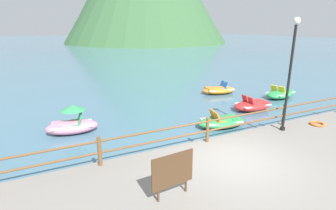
{
  "coord_description": "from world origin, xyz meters",
  "views": [
    {
      "loc": [
        -5.37,
        -6.0,
        4.56
      ],
      "look_at": [
        0.08,
        5.0,
        0.9
      ],
      "focal_mm": 28.45,
      "sensor_mm": 36.0,
      "label": 1
    }
  ],
  "objects_px": {
    "life_ring": "(317,124)",
    "pedal_boat_1": "(221,122)",
    "pedal_boat_4": "(253,105)",
    "lamp_post": "(291,66)",
    "pedal_boat_3": "(219,90)",
    "pedal_boat_2": "(72,124)",
    "pedal_boat_5": "(280,94)",
    "sign_board": "(173,171)"
  },
  "relations": [
    {
      "from": "lamp_post",
      "to": "pedal_boat_1",
      "type": "relative_size",
      "value": 1.81
    },
    {
      "from": "lamp_post",
      "to": "pedal_boat_3",
      "type": "bearing_deg",
      "value": 72.52
    },
    {
      "from": "sign_board",
      "to": "pedal_boat_4",
      "type": "height_order",
      "value": "sign_board"
    },
    {
      "from": "pedal_boat_1",
      "to": "pedal_boat_3",
      "type": "distance_m",
      "value": 6.51
    },
    {
      "from": "life_ring",
      "to": "lamp_post",
      "type": "bearing_deg",
      "value": 172.01
    },
    {
      "from": "pedal_boat_4",
      "to": "lamp_post",
      "type": "bearing_deg",
      "value": -116.04
    },
    {
      "from": "life_ring",
      "to": "pedal_boat_2",
      "type": "relative_size",
      "value": 0.26
    },
    {
      "from": "lamp_post",
      "to": "pedal_boat_4",
      "type": "distance_m",
      "value": 4.85
    },
    {
      "from": "pedal_boat_1",
      "to": "pedal_boat_4",
      "type": "xyz_separation_m",
      "value": [
        3.16,
        1.33,
        0.03
      ]
    },
    {
      "from": "lamp_post",
      "to": "pedal_boat_3",
      "type": "relative_size",
      "value": 1.73
    },
    {
      "from": "sign_board",
      "to": "pedal_boat_2",
      "type": "height_order",
      "value": "sign_board"
    },
    {
      "from": "pedal_boat_1",
      "to": "pedal_boat_2",
      "type": "xyz_separation_m",
      "value": [
        -6.35,
        2.32,
        0.16
      ]
    },
    {
      "from": "pedal_boat_1",
      "to": "pedal_boat_5",
      "type": "xyz_separation_m",
      "value": [
        6.72,
        2.56,
        0.03
      ]
    },
    {
      "from": "sign_board",
      "to": "pedal_boat_1",
      "type": "distance_m",
      "value": 6.4
    },
    {
      "from": "pedal_boat_1",
      "to": "pedal_boat_2",
      "type": "relative_size",
      "value": 1.07
    },
    {
      "from": "pedal_boat_1",
      "to": "sign_board",
      "type": "bearing_deg",
      "value": -138.49
    },
    {
      "from": "lamp_post",
      "to": "pedal_boat_5",
      "type": "xyz_separation_m",
      "value": [
        5.3,
        4.8,
        -2.79
      ]
    },
    {
      "from": "pedal_boat_2",
      "to": "pedal_boat_5",
      "type": "bearing_deg",
      "value": 1.04
    },
    {
      "from": "pedal_boat_3",
      "to": "pedal_boat_5",
      "type": "distance_m",
      "value": 4.0
    },
    {
      "from": "pedal_boat_3",
      "to": "pedal_boat_4",
      "type": "relative_size",
      "value": 1.11
    },
    {
      "from": "sign_board",
      "to": "pedal_boat_1",
      "type": "height_order",
      "value": "sign_board"
    },
    {
      "from": "lamp_post",
      "to": "pedal_boat_1",
      "type": "xyz_separation_m",
      "value": [
        -1.42,
        2.23,
        -2.82
      ]
    },
    {
      "from": "sign_board",
      "to": "pedal_boat_5",
      "type": "distance_m",
      "value": 13.34
    },
    {
      "from": "lamp_post",
      "to": "pedal_boat_2",
      "type": "distance_m",
      "value": 9.39
    },
    {
      "from": "sign_board",
      "to": "life_ring",
      "type": "bearing_deg",
      "value": 12.05
    },
    {
      "from": "lamp_post",
      "to": "pedal_boat_3",
      "type": "height_order",
      "value": "lamp_post"
    },
    {
      "from": "lamp_post",
      "to": "pedal_boat_3",
      "type": "xyz_separation_m",
      "value": [
        2.37,
        7.52,
        -2.81
      ]
    },
    {
      "from": "lamp_post",
      "to": "pedal_boat_4",
      "type": "height_order",
      "value": "lamp_post"
    },
    {
      "from": "life_ring",
      "to": "pedal_boat_2",
      "type": "distance_m",
      "value": 10.75
    },
    {
      "from": "life_ring",
      "to": "pedal_boat_1",
      "type": "distance_m",
      "value": 4.11
    },
    {
      "from": "life_ring",
      "to": "sign_board",
      "type": "bearing_deg",
      "value": -167.95
    },
    {
      "from": "sign_board",
      "to": "pedal_boat_3",
      "type": "relative_size",
      "value": 0.46
    },
    {
      "from": "life_ring",
      "to": "pedal_boat_5",
      "type": "xyz_separation_m",
      "value": [
        3.45,
        5.05,
        -0.16
      ]
    },
    {
      "from": "life_ring",
      "to": "pedal_boat_1",
      "type": "relative_size",
      "value": 0.25
    },
    {
      "from": "pedal_boat_4",
      "to": "pedal_boat_5",
      "type": "distance_m",
      "value": 3.76
    },
    {
      "from": "pedal_boat_1",
      "to": "pedal_boat_3",
      "type": "bearing_deg",
      "value": 54.38
    },
    {
      "from": "sign_board",
      "to": "pedal_boat_5",
      "type": "xyz_separation_m",
      "value": [
        11.47,
        6.76,
        -0.84
      ]
    },
    {
      "from": "life_ring",
      "to": "pedal_boat_3",
      "type": "xyz_separation_m",
      "value": [
        0.53,
        7.78,
        -0.18
      ]
    },
    {
      "from": "life_ring",
      "to": "pedal_boat_3",
      "type": "height_order",
      "value": "pedal_boat_3"
    },
    {
      "from": "pedal_boat_2",
      "to": "pedal_boat_4",
      "type": "height_order",
      "value": "pedal_boat_2"
    },
    {
      "from": "pedal_boat_2",
      "to": "pedal_boat_5",
      "type": "xyz_separation_m",
      "value": [
        13.07,
        0.24,
        -0.13
      ]
    },
    {
      "from": "sign_board",
      "to": "pedal_boat_3",
      "type": "distance_m",
      "value": 12.8
    }
  ]
}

